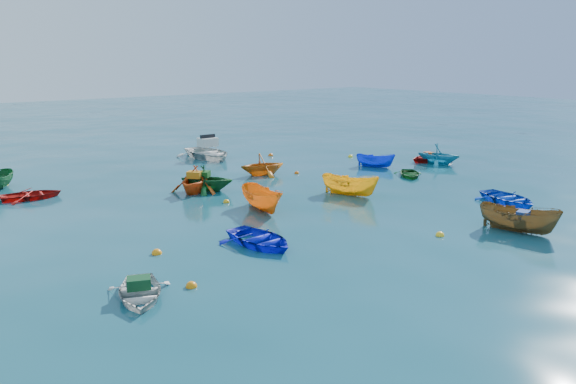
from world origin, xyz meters
TOP-DOWN VIEW (x-y plane):
  - ground at (0.00, 0.00)m, footprint 160.00×160.00m
  - dinghy_blue_sw at (-5.19, 0.21)m, footprint 2.48×3.36m
  - dinghy_white_near at (-10.82, -1.50)m, footprint 2.83×3.23m
  - sampan_brown_mid at (4.09, -5.03)m, footprint 1.99×3.45m
  - dinghy_blue_se at (8.05, -2.24)m, footprint 3.14×3.75m
  - dinghy_orange_w at (-2.85, 9.37)m, footprint 3.79×3.76m
  - sampan_yellow_mid at (3.10, 3.76)m, footprint 2.27×3.40m
  - dinghy_green_e at (9.27, 4.90)m, footprint 2.89×2.94m
  - dinghy_cyan_se at (13.98, 6.36)m, footprint 3.25×3.46m
  - dinghy_red_nw at (-10.03, 13.27)m, footprint 3.17×2.50m
  - sampan_orange_n at (-2.18, 4.19)m, footprint 1.81×3.46m
  - dinghy_green_n at (-2.18, 9.25)m, footprint 3.71×3.73m
  - dinghy_red_ne at (14.28, 7.30)m, footprint 3.44×2.66m
  - sampan_blue_far at (9.87, 8.25)m, footprint 2.10×2.72m
  - dinghy_orange_far at (2.59, 10.75)m, footprint 3.24×2.96m
  - sampan_green_far at (-10.84, 16.47)m, footprint 2.52×3.03m
  - motorboat_white at (2.99, 17.85)m, footprint 3.53×4.86m
  - tarp_green_a at (-10.78, -1.41)m, footprint 0.84×0.75m
  - tarp_blue_a at (4.13, -5.17)m, footprint 0.66×0.56m
  - tarp_orange_a at (-2.81, 9.40)m, footprint 0.90×0.92m
  - tarp_green_b at (-2.25, 9.32)m, footprint 0.82×0.81m
  - tarp_orange_b at (14.18, 7.31)m, footprint 0.57×0.71m
  - buoy_or_a at (-9.21, -1.72)m, footprint 0.36×0.36m
  - buoy_ye_a at (1.15, -3.37)m, footprint 0.35×0.35m
  - buoy_or_c at (-8.71, 1.75)m, footprint 0.38×0.38m
  - buoy_ye_c at (-2.72, 6.47)m, footprint 0.33×0.33m
  - buoy_or_d at (4.49, 9.77)m, footprint 0.30×0.30m
  - buoy_ye_d at (-10.34, 17.45)m, footprint 0.30×0.30m
  - buoy_or_e at (7.04, 15.87)m, footprint 0.37×0.37m
  - buoy_ye_e at (11.22, 11.90)m, footprint 0.34×0.34m

SIDE VIEW (x-z plane):
  - ground at x=0.00m, z-range 0.00..0.00m
  - dinghy_blue_sw at x=-5.19m, z-range -0.34..0.34m
  - dinghy_white_near at x=-10.82m, z-range -0.28..0.28m
  - sampan_brown_mid at x=4.09m, z-range -0.63..0.63m
  - dinghy_blue_se at x=8.05m, z-range -0.33..0.33m
  - dinghy_orange_w at x=-2.85m, z-range -0.76..0.76m
  - sampan_yellow_mid at x=3.10m, z-range -0.62..0.62m
  - dinghy_green_e at x=9.27m, z-range -0.25..0.25m
  - dinghy_cyan_se at x=13.98m, z-range -0.73..0.73m
  - dinghy_red_nw at x=-10.03m, z-range -0.30..0.30m
  - sampan_orange_n at x=-2.18m, z-range -0.64..0.64m
  - dinghy_green_n at x=-2.18m, z-range -0.74..0.74m
  - dinghy_red_ne at x=14.28m, z-range -0.33..0.33m
  - sampan_blue_far at x=9.87m, z-range -0.50..0.50m
  - dinghy_orange_far at x=2.59m, z-range -0.72..0.72m
  - sampan_green_far at x=-10.84m, z-range -0.56..0.56m
  - motorboat_white at x=2.99m, z-range -0.80..0.80m
  - buoy_or_a at x=-9.21m, z-range -0.18..0.18m
  - buoy_ye_a at x=1.15m, z-range -0.18..0.18m
  - buoy_or_c at x=-8.71m, z-range -0.19..0.19m
  - buoy_ye_c at x=-2.72m, z-range -0.16..0.16m
  - buoy_or_d at x=4.49m, z-range -0.15..0.15m
  - buoy_ye_d at x=-10.34m, z-range -0.15..0.15m
  - buoy_or_e at x=7.04m, z-range -0.19..0.19m
  - buoy_ye_e at x=11.22m, z-range -0.17..0.17m
  - tarp_green_a at x=-10.78m, z-range 0.28..0.61m
  - tarp_orange_b at x=14.18m, z-range 0.33..0.64m
  - tarp_blue_a at x=4.13m, z-range 0.63..0.91m
  - tarp_green_b at x=-2.25m, z-range 0.74..1.06m
  - tarp_orange_a at x=-2.81m, z-range 0.76..1.11m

